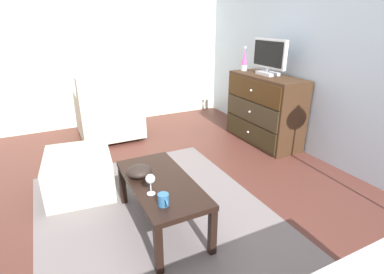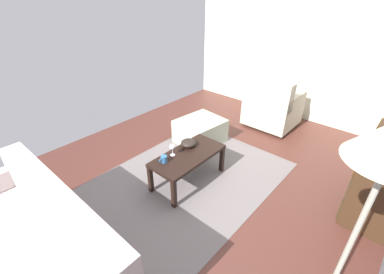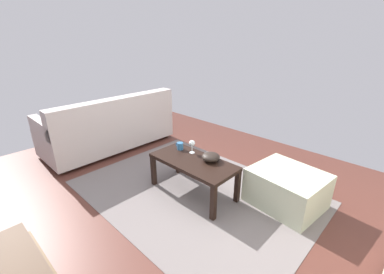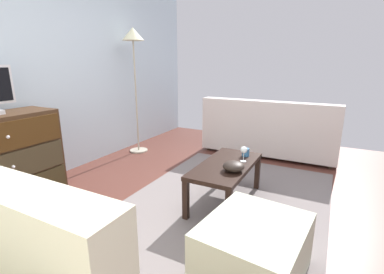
{
  "view_description": "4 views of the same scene",
  "coord_description": "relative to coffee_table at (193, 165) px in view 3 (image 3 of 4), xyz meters",
  "views": [
    {
      "loc": [
        2.11,
        -0.87,
        1.58
      ],
      "look_at": [
        0.18,
        0.09,
        0.72
      ],
      "focal_mm": 27.67,
      "sensor_mm": 36.0,
      "label": 1
    },
    {
      "loc": [
        2.19,
        1.64,
        2.24
      ],
      "look_at": [
        0.19,
        -0.13,
        0.68
      ],
      "focal_mm": 24.41,
      "sensor_mm": 36.0,
      "label": 2
    },
    {
      "loc": [
        -1.51,
        1.63,
        1.69
      ],
      "look_at": [
        0.07,
        -0.03,
        0.77
      ],
      "focal_mm": 23.87,
      "sensor_mm": 36.0,
      "label": 3
    },
    {
      "loc": [
        -2.21,
        -1.07,
        1.37
      ],
      "look_at": [
        0.1,
        0.13,
        0.67
      ],
      "focal_mm": 25.79,
      "sensor_mm": 36.0,
      "label": 4
    }
  ],
  "objects": [
    {
      "name": "ground_plane",
      "position": [
        -0.21,
        0.19,
        -0.38
      ],
      "size": [
        5.87,
        4.53,
        0.05
      ],
      "primitive_type": "cube",
      "color": "#502A22"
    },
    {
      "name": "area_rug",
      "position": [
        -0.01,
        -0.01,
        -0.36
      ],
      "size": [
        2.6,
        1.9,
        0.01
      ],
      "primitive_type": "cube",
      "color": "slate",
      "rests_on": "ground_plane"
    },
    {
      "name": "coffee_table",
      "position": [
        0.0,
        0.0,
        0.0
      ],
      "size": [
        0.98,
        0.46,
        0.42
      ],
      "color": "black",
      "rests_on": "ground_plane"
    },
    {
      "name": "wine_glass",
      "position": [
        0.14,
        -0.13,
        0.17
      ],
      "size": [
        0.07,
        0.07,
        0.16
      ],
      "color": "silver",
      "rests_on": "coffee_table"
    },
    {
      "name": "mug",
      "position": [
        0.31,
        -0.1,
        0.1
      ],
      "size": [
        0.11,
        0.08,
        0.09
      ],
      "color": "#2E6291",
      "rests_on": "coffee_table"
    },
    {
      "name": "bowl_decorative",
      "position": [
        -0.15,
        -0.13,
        0.1
      ],
      "size": [
        0.2,
        0.2,
        0.09
      ],
      "primitive_type": "ellipsoid",
      "color": "black",
      "rests_on": "coffee_table"
    },
    {
      "name": "couch_large",
      "position": [
        1.82,
        -0.02,
        -0.02
      ],
      "size": [
        0.85,
        1.95,
        0.85
      ],
      "color": "#332319",
      "rests_on": "ground_plane"
    },
    {
      "name": "ottoman",
      "position": [
        -0.86,
        -0.52,
        -0.17
      ],
      "size": [
        0.76,
        0.67,
        0.39
      ],
      "primitive_type": "cube",
      "rotation": [
        0.0,
        0.0,
        -0.11
      ],
      "color": "#AEB59B",
      "rests_on": "ground_plane"
    }
  ]
}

